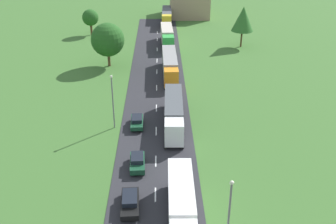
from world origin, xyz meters
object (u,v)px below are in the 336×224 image
truck_second (174,112)px  truck_fourth (167,36)px  truck_fifth (167,16)px  distant_building (189,2)px  lamppost_second (113,99)px  truck_lead (182,205)px  car_fourth (137,121)px  tree_oak (108,40)px  tree_birch (90,18)px  car_third (137,162)px  car_second (130,202)px  tree_maple (243,19)px  truck_third (170,64)px  lamppost_lead (229,217)px

truck_second → truck_fourth: size_ratio=1.09×
truck_fifth → distant_building: size_ratio=1.02×
lamppost_second → truck_lead: bearing=-66.4°
car_fourth → distant_building: distant_building is taller
tree_oak → tree_birch: (-6.79, 22.20, -1.06)m
truck_fourth → truck_fifth: size_ratio=0.92×
truck_second → tree_birch: size_ratio=2.17×
truck_second → truck_fifth: size_ratio=1.00×
truck_second → distant_building: (6.69, 66.83, 1.75)m
truck_fourth → tree_oak: bearing=-131.1°
car_third → distant_building: bearing=81.7°
truck_lead → truck_second: (-0.10, 19.74, 0.07)m
car_second → car_third: 7.20m
distant_building → tree_oak: bearing=-113.7°
truck_second → distant_building: 67.18m
truck_fourth → car_fourth: truck_fourth is taller
tree_maple → distant_building: (-9.66, 30.22, -2.34)m
truck_fifth → tree_maple: bearing=-52.1°
car_second → tree_oak: bearing=99.1°
car_second → car_fourth: 17.42m
truck_lead → truck_second: bearing=90.3°
truck_third → tree_birch: size_ratio=2.27×
tree_oak → tree_birch: 23.23m
car_fourth → lamppost_lead: size_ratio=0.49×
truck_second → lamppost_lead: bearing=-81.3°
tree_birch → truck_fourth: bearing=-25.7°
car_third → distant_building: 78.10m
truck_lead → lamppost_lead: (3.63, -4.69, 2.61)m
truck_second → lamppost_lead: size_ratio=1.61×
truck_second → car_fourth: (-5.19, -0.16, -1.35)m
car_second → tree_maple: (21.40, 54.18, 5.43)m
lamppost_lead → distant_building: bearing=88.1°
truck_third → tree_maple: size_ratio=1.58×
car_second → car_third: size_ratio=1.13×
car_third → tree_oak: bearing=101.6°
tree_oak → tree_maple: 30.64m
truck_lead → truck_fourth: 57.74m
truck_second → tree_oak: bearing=115.7°
truck_second → car_third: size_ratio=3.30×
lamppost_lead → tree_oak: (-15.58, 49.10, 0.60)m
truck_fourth → lamppost_lead: 62.61m
car_fourth → tree_oak: (-6.66, 24.83, 4.49)m
truck_fourth → lamppost_lead: bearing=-86.4°
truck_fifth → lamppost_second: bearing=-98.3°
lamppost_lead → tree_oak: bearing=107.6°
truck_third → car_fourth: truck_third is taller
lamppost_second → truck_third: bearing=67.1°
truck_fifth → car_fourth: 57.94m
car_third → tree_oak: size_ratio=0.48×
truck_lead → truck_third: (-0.16, 38.96, 0.11)m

